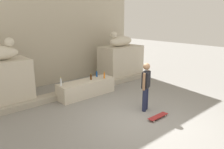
% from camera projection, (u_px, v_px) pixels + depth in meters
% --- Properties ---
extents(ground_plane, '(40.00, 40.00, 0.00)m').
position_uv_depth(ground_plane, '(140.00, 120.00, 6.77)').
color(ground_plane, gray).
extents(facade_wall, '(9.04, 0.60, 6.85)m').
position_uv_depth(facade_wall, '(51.00, 11.00, 10.01)').
color(facade_wall, '#B9AF99').
rests_on(facade_wall, ground_plane).
extents(pedestal_right, '(2.23, 1.25, 1.68)m').
position_uv_depth(pedestal_right, '(121.00, 62.00, 11.42)').
color(pedestal_right, beige).
rests_on(pedestal_right, ground_plane).
extents(statue_reclining_right, '(1.64, 0.70, 0.78)m').
position_uv_depth(statue_reclining_right, '(121.00, 41.00, 11.11)').
color(statue_reclining_right, beige).
rests_on(statue_reclining_right, pedestal_right).
extents(ledge_block, '(2.43, 0.73, 0.64)m').
position_uv_depth(ledge_block, '(87.00, 88.00, 8.81)').
color(ledge_block, beige).
rests_on(ledge_block, ground_plane).
extents(skater, '(0.51, 0.32, 1.67)m').
position_uv_depth(skater, '(146.00, 85.00, 7.25)').
color(skater, '#1E233F').
rests_on(skater, ground_plane).
extents(skateboard, '(0.80, 0.21, 0.08)m').
position_uv_depth(skateboard, '(158.00, 116.00, 6.85)').
color(skateboard, maroon).
rests_on(skateboard, ground_plane).
extents(bottle_orange, '(0.06, 0.06, 0.30)m').
position_uv_depth(bottle_orange, '(104.00, 76.00, 9.03)').
color(bottle_orange, orange).
rests_on(bottle_orange, ledge_block).
extents(bottle_clear, '(0.07, 0.07, 0.33)m').
position_uv_depth(bottle_clear, '(61.00, 82.00, 8.04)').
color(bottle_clear, silver).
rests_on(bottle_clear, ledge_block).
extents(bottle_blue, '(0.07, 0.07, 0.29)m').
position_uv_depth(bottle_blue, '(97.00, 74.00, 9.28)').
color(bottle_blue, '#194C99').
rests_on(bottle_blue, ledge_block).
extents(bottle_brown, '(0.08, 0.08, 0.26)m').
position_uv_depth(bottle_brown, '(91.00, 77.00, 8.85)').
color(bottle_brown, '#593314').
rests_on(bottle_brown, ledge_block).
extents(stair_step, '(8.26, 0.50, 0.22)m').
position_uv_depth(stair_step, '(80.00, 90.00, 9.21)').
color(stair_step, '#A9A08F').
rests_on(stair_step, ground_plane).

